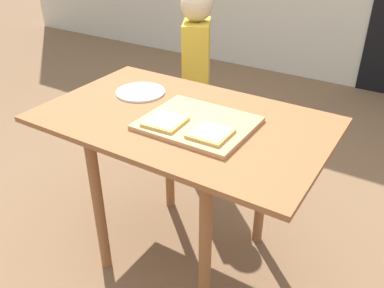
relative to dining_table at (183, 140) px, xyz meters
name	(u,v)px	position (x,y,z in m)	size (l,w,h in m)	color
ground_plane	(185,251)	(0.00, 0.00, -0.62)	(16.00, 16.00, 0.00)	brown
dining_table	(183,140)	(0.00, 0.00, 0.00)	(1.15, 0.70, 0.73)	#925A33
cutting_board	(198,123)	(0.09, -0.03, 0.11)	(0.41, 0.34, 0.02)	tan
pizza_slice_near_left	(165,121)	(-0.01, -0.11, 0.13)	(0.14, 0.15, 0.02)	#D2B458
pizza_slice_near_right	(211,133)	(0.18, -0.09, 0.13)	(0.14, 0.14, 0.02)	#D2B458
plate_white_left	(140,92)	(-0.29, 0.10, 0.11)	(0.22, 0.22, 0.01)	silver
child_left	(196,74)	(-0.34, 0.65, 0.01)	(0.23, 0.28, 1.10)	#364763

